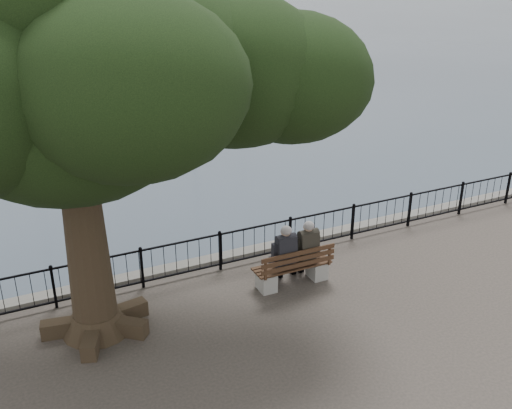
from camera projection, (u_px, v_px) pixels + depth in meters
harbor at (248, 269)px, 15.47m from camera, size 260.00×260.00×1.20m
railing at (256, 242)px, 14.65m from camera, size 22.06×0.06×1.00m
bench at (293, 271)px, 13.66m from camera, size 1.93×0.60×1.02m
person_left at (283, 257)px, 13.50m from camera, size 0.47×0.80×1.61m
person_right at (304, 252)px, 13.74m from camera, size 0.47×0.80×1.61m
tree at (107, 69)px, 10.40m from camera, size 9.99×6.97×8.16m
lion_monument at (59, 33)px, 54.56m from camera, size 5.92×5.92×8.76m
sailboat_b at (30, 136)px, 28.03m from camera, size 3.63×5.75×12.66m
sailboat_c at (191, 123)px, 30.73m from camera, size 3.21×5.66×10.14m
sailboat_d at (240, 82)px, 41.43m from camera, size 3.71×5.66×8.99m
sailboat_f at (80, 86)px, 40.13m from camera, size 2.92×4.97×9.99m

